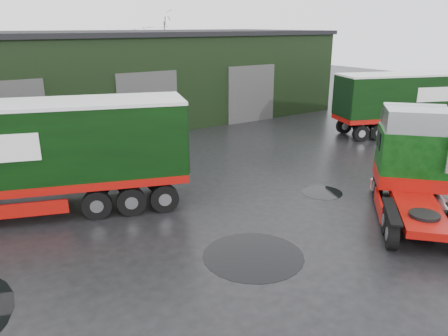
{
  "coord_description": "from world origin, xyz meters",
  "views": [
    {
      "loc": [
        -8.95,
        -11.13,
        6.73
      ],
      "look_at": [
        -0.52,
        1.61,
        1.7
      ],
      "focal_mm": 35.0,
      "sensor_mm": 36.0,
      "label": 1
    }
  ],
  "objects_px": {
    "warehouse": "(113,77)",
    "tree_back_b": "(155,56)",
    "lorry_right": "(423,103)",
    "hero_tractor": "(420,171)"
  },
  "relations": [
    {
      "from": "warehouse",
      "to": "tree_back_b",
      "type": "bearing_deg",
      "value": 51.34
    },
    {
      "from": "lorry_right",
      "to": "tree_back_b",
      "type": "bearing_deg",
      "value": -144.3
    },
    {
      "from": "warehouse",
      "to": "lorry_right",
      "type": "relative_size",
      "value": 2.18
    },
    {
      "from": "warehouse",
      "to": "tree_back_b",
      "type": "xyz_separation_m",
      "value": [
        8.0,
        10.0,
        0.59
      ]
    },
    {
      "from": "warehouse",
      "to": "hero_tractor",
      "type": "height_order",
      "value": "warehouse"
    },
    {
      "from": "warehouse",
      "to": "hero_tractor",
      "type": "relative_size",
      "value": 5.2
    },
    {
      "from": "hero_tractor",
      "to": "tree_back_b",
      "type": "bearing_deg",
      "value": 126.86
    },
    {
      "from": "warehouse",
      "to": "tree_back_b",
      "type": "distance_m",
      "value": 12.82
    },
    {
      "from": "warehouse",
      "to": "lorry_right",
      "type": "height_order",
      "value": "warehouse"
    },
    {
      "from": "lorry_right",
      "to": "hero_tractor",
      "type": "bearing_deg",
      "value": -37.32
    }
  ]
}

